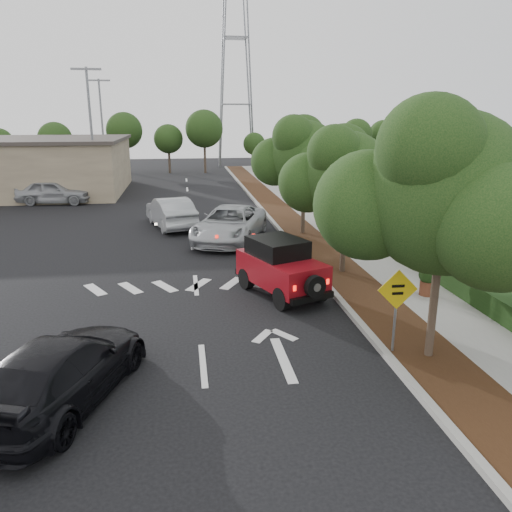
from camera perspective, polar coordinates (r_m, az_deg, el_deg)
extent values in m
plane|color=black|center=(12.56, -6.07, -12.27)|extent=(120.00, 120.00, 0.00)
cube|color=#9E9B93|center=(24.30, 3.59, 1.97)|extent=(0.20, 70.00, 0.15)
cube|color=black|center=(24.53, 5.88, 2.01)|extent=(1.80, 70.00, 0.12)
cube|color=gray|center=(25.05, 10.10, 2.14)|extent=(2.00, 70.00, 0.12)
cube|color=black|center=(25.45, 13.14, 2.97)|extent=(0.80, 70.00, 0.80)
cylinder|color=black|center=(17.49, -1.12, -2.59)|extent=(0.51, 0.77, 0.73)
cylinder|color=black|center=(18.18, 2.81, -1.88)|extent=(0.51, 0.77, 0.73)
cylinder|color=black|center=(15.63, 2.98, -4.91)|extent=(0.51, 0.77, 0.73)
cylinder|color=black|center=(16.40, 7.17, -3.99)|extent=(0.51, 0.77, 0.73)
cube|color=maroon|center=(16.74, 2.91, -1.65)|extent=(2.78, 3.75, 0.91)
cube|color=black|center=(16.75, 2.44, 1.04)|extent=(2.10, 2.29, 0.58)
cube|color=maroon|center=(17.81, 0.67, -0.80)|extent=(1.70, 1.42, 0.75)
cube|color=black|center=(15.51, 6.44, -4.79)|extent=(1.51, 0.73, 0.20)
cylinder|color=black|center=(15.27, 6.78, -3.50)|extent=(0.72, 0.44, 0.69)
cube|color=#FF190C|center=(15.07, 4.45, -3.71)|extent=(0.10, 0.07, 0.16)
cube|color=#FF190C|center=(15.77, 8.20, -2.91)|extent=(0.10, 0.07, 0.16)
imported|color=#ADB1B5|center=(24.10, -3.04, 3.67)|extent=(4.57, 6.45, 1.63)
imported|color=black|center=(11.50, -21.35, -12.09)|extent=(3.59, 5.40, 1.45)
imported|color=#A8ABB0|center=(27.42, -9.72, 4.96)|extent=(2.97, 5.21, 1.63)
imported|color=#9A9CA1|center=(36.87, -22.11, 6.82)|extent=(5.04, 2.40, 1.66)
cylinder|color=slate|center=(12.98, 15.62, -6.43)|extent=(0.07, 0.07, 1.99)
cube|color=yellow|center=(12.72, 15.89, -3.71)|extent=(1.02, 0.06, 1.02)
cube|color=black|center=(12.68, 15.95, -3.33)|extent=(0.32, 0.02, 0.07)
cube|color=black|center=(12.74, 15.89, -4.14)|extent=(0.28, 0.02, 0.07)
cylinder|color=brown|center=(17.52, 18.96, -3.49)|extent=(0.54, 0.54, 0.50)
sphere|color=black|center=(17.38, 19.10, -2.03)|extent=(0.62, 0.62, 0.62)
imported|color=black|center=(17.36, 19.12, -1.81)|extent=(0.57, 0.50, 0.58)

